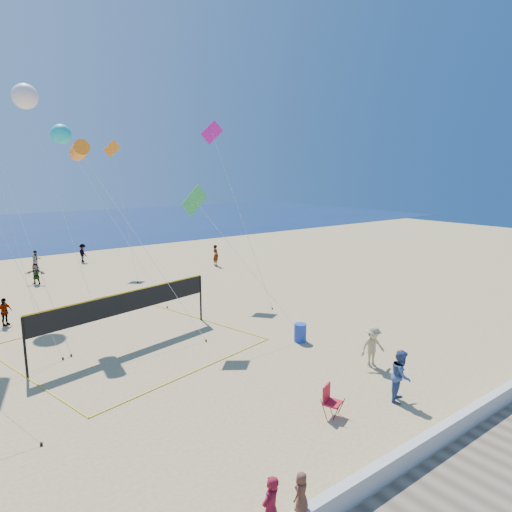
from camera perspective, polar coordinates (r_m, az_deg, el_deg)
ground at (r=14.79m, az=3.30°, el=-22.03°), size 120.00×120.00×0.00m
seawall at (r=12.92m, az=13.03°, el=-26.14°), size 32.00×0.30×0.60m
woman at (r=11.30m, az=1.83°, el=-29.02°), size 0.64×0.52×1.53m
toddler at (r=11.29m, az=5.70°, el=-27.26°), size 0.50×0.39×0.90m
bystander_a at (r=17.27m, az=17.68°, el=-14.04°), size 1.12×1.04×1.84m
bystander_b at (r=19.70m, az=14.39°, el=-10.92°), size 1.24×0.91×1.73m
far_person_0 at (r=27.33m, az=-28.95°, el=-6.13°), size 0.93×0.74×1.48m
far_person_1 at (r=36.19m, az=-25.82°, el=-2.01°), size 1.37×1.22×1.50m
far_person_2 at (r=39.03m, az=-5.06°, el=0.09°), size 0.44×0.67×1.81m
far_person_3 at (r=42.01m, az=-25.79°, el=-0.40°), size 0.76×0.61×1.50m
far_person_4 at (r=43.38m, az=-20.83°, el=0.36°), size 0.77×1.13×1.61m
camp_chair at (r=15.91m, az=9.21°, el=-17.19°), size 0.72×0.83×1.17m
trash_barrel at (r=22.00m, az=5.55°, el=-9.51°), size 0.63×0.63×0.87m
volleyball_net at (r=22.00m, az=-15.88°, el=-6.30°), size 11.19×11.07×2.53m
kite_2 at (r=25.09m, az=-21.19°, el=12.19°), size 3.94×7.28×9.50m
kite_4 at (r=22.22m, az=-6.92°, el=5.98°), size 4.23×4.50×7.37m
kite_5 at (r=31.03m, az=-5.08°, el=13.91°), size 1.56×6.99×11.29m
kite_6 at (r=32.15m, az=-26.91°, el=17.36°), size 2.32×7.48×13.14m
kite_7 at (r=35.09m, az=-23.18°, el=13.81°), size 3.45×10.91×11.15m
kite_9 at (r=39.74m, az=-17.35°, el=11.65°), size 2.08×7.25×10.53m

